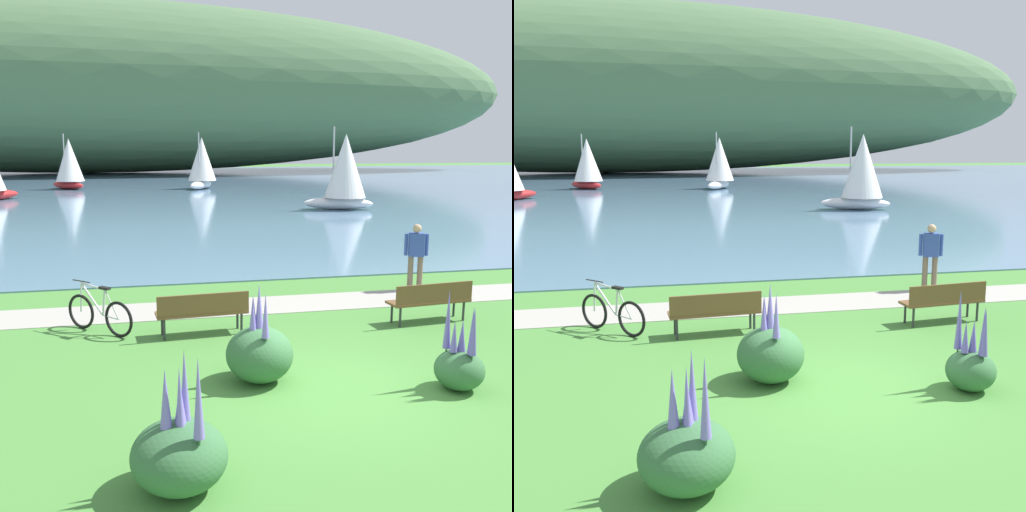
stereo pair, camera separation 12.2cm
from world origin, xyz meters
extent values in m
plane|color=#478438|center=(0.00, 0.00, 0.00)|extent=(200.00, 200.00, 0.00)
cube|color=#5B7F9E|center=(0.00, 47.38, 0.02)|extent=(180.00, 80.00, 0.04)
ellipsoid|color=#4C7047|center=(-7.72, 72.19, 10.63)|extent=(114.20, 28.00, 21.19)
cube|color=#A39E93|center=(0.00, 4.92, 0.01)|extent=(60.00, 1.50, 0.01)
cube|color=brown|center=(-1.64, 3.08, 0.45)|extent=(1.83, 0.60, 0.05)
cube|color=brown|center=(-1.63, 2.87, 0.68)|extent=(1.80, 0.16, 0.40)
cylinder|color=#2D2D33|center=(-2.42, 3.20, 0.23)|extent=(0.05, 0.05, 0.45)
cylinder|color=#2D2D33|center=(-0.89, 3.30, 0.23)|extent=(0.05, 0.05, 0.45)
cylinder|color=#2D2D33|center=(-2.40, 2.87, 0.23)|extent=(0.05, 0.05, 0.45)
cylinder|color=#2D2D33|center=(-0.87, 2.97, 0.23)|extent=(0.05, 0.05, 0.45)
cube|color=brown|center=(3.15, 2.95, 0.45)|extent=(1.84, 0.65, 0.05)
cube|color=brown|center=(3.17, 2.74, 0.68)|extent=(1.80, 0.22, 0.40)
cylinder|color=#2D2D33|center=(2.37, 3.04, 0.23)|extent=(0.05, 0.05, 0.45)
cylinder|color=#2D2D33|center=(3.89, 3.19, 0.23)|extent=(0.05, 0.05, 0.45)
cylinder|color=#2D2D33|center=(2.40, 2.71, 0.23)|extent=(0.05, 0.05, 0.45)
cylinder|color=#2D2D33|center=(3.92, 2.86, 0.23)|extent=(0.05, 0.05, 0.45)
torus|color=black|center=(-4.01, 3.97, 0.36)|extent=(0.56, 0.54, 0.72)
torus|color=black|center=(-3.25, 3.24, 0.36)|extent=(0.56, 0.54, 0.72)
cylinder|color=silver|center=(-3.76, 3.73, 0.67)|extent=(0.47, 0.45, 0.61)
cylinder|color=silver|center=(-3.73, 3.70, 0.94)|extent=(0.50, 0.48, 0.09)
cylinder|color=silver|center=(-3.53, 3.51, 0.65)|extent=(0.12, 0.12, 0.54)
cylinder|color=silver|center=(-3.40, 3.39, 0.37)|extent=(0.33, 0.32, 0.05)
cylinder|color=silver|center=(-3.37, 3.36, 0.64)|extent=(0.29, 0.28, 0.56)
cylinder|color=silver|center=(-3.99, 3.95, 0.66)|extent=(0.09, 0.09, 0.60)
cube|color=black|center=(-3.50, 3.48, 0.94)|extent=(0.24, 0.24, 0.05)
cylinder|color=black|center=(-3.97, 3.93, 1.00)|extent=(0.36, 0.35, 0.02)
cylinder|color=#72604C|center=(4.07, 5.67, 0.44)|extent=(0.14, 0.14, 0.88)
cylinder|color=#72604C|center=(4.30, 5.59, 0.44)|extent=(0.14, 0.14, 0.88)
cube|color=#334CA5|center=(4.18, 5.63, 1.18)|extent=(0.43, 0.33, 0.60)
sphere|color=tan|center=(4.18, 5.63, 1.60)|extent=(0.22, 0.22, 0.22)
cylinder|color=#334CA5|center=(3.94, 5.71, 1.18)|extent=(0.09, 0.09, 0.56)
cylinder|color=#334CA5|center=(4.43, 5.55, 1.18)|extent=(0.09, 0.09, 0.56)
ellipsoid|color=#386B3D|center=(1.90, -0.40, 0.31)|extent=(0.76, 0.76, 0.62)
cylinder|color=#386B3D|center=(1.97, -0.57, 0.56)|extent=(0.02, 0.02, 0.12)
cone|color=#6B5BB7|center=(1.97, -0.57, 0.99)|extent=(0.12, 0.12, 0.75)
cylinder|color=#386B3D|center=(1.75, -0.24, 0.56)|extent=(0.02, 0.02, 0.12)
cone|color=#6B5BB7|center=(1.75, -0.24, 1.08)|extent=(0.12, 0.12, 0.93)
cylinder|color=#386B3D|center=(1.91, -0.40, 0.56)|extent=(0.02, 0.02, 0.12)
cone|color=#6B5BB7|center=(1.91, -0.40, 0.85)|extent=(0.12, 0.12, 0.47)
cylinder|color=#386B3D|center=(1.77, -0.42, 0.56)|extent=(0.02, 0.02, 0.12)
cone|color=#6B5BB7|center=(1.77, -0.42, 0.86)|extent=(0.12, 0.12, 0.49)
cylinder|color=#386B3D|center=(1.97, -0.61, 0.56)|extent=(0.02, 0.02, 0.12)
cone|color=#6B5BB7|center=(1.97, -0.61, 0.98)|extent=(0.12, 0.12, 0.72)
cylinder|color=#386B3D|center=(1.96, -0.32, 0.56)|extent=(0.02, 0.02, 0.12)
cone|color=#6B5BB7|center=(1.96, -0.32, 0.85)|extent=(0.10, 0.10, 0.47)
ellipsoid|color=#386B3D|center=(-1.03, 0.54, 0.44)|extent=(1.07, 1.07, 0.89)
cylinder|color=#386B3D|center=(-1.13, 0.55, 0.77)|extent=(0.02, 0.02, 0.12)
cone|color=#8470D1|center=(-1.13, 0.55, 1.13)|extent=(0.13, 0.13, 0.59)
cylinder|color=#386B3D|center=(-1.04, 0.54, 0.77)|extent=(0.02, 0.02, 0.12)
cone|color=#8470D1|center=(-1.04, 0.54, 1.21)|extent=(0.15, 0.15, 0.76)
cylinder|color=#386B3D|center=(-1.01, 0.19, 0.77)|extent=(0.02, 0.02, 0.12)
cone|color=#8470D1|center=(-1.01, 0.19, 1.18)|extent=(0.12, 0.12, 0.70)
cylinder|color=#386B3D|center=(-1.14, 0.51, 0.77)|extent=(0.02, 0.02, 0.12)
cone|color=#8470D1|center=(-1.14, 0.51, 1.06)|extent=(0.12, 0.12, 0.45)
ellipsoid|color=#386B3D|center=(-2.52, -2.23, 0.39)|extent=(1.07, 1.07, 0.78)
cylinder|color=#386B3D|center=(-2.34, -2.55, 0.68)|extent=(0.02, 0.02, 0.12)
cone|color=#8470D1|center=(-2.34, -2.55, 1.18)|extent=(0.12, 0.12, 0.88)
cylinder|color=#386B3D|center=(-2.66, -2.27, 0.68)|extent=(0.02, 0.02, 0.12)
cone|color=#8470D1|center=(-2.66, -2.27, 1.08)|extent=(0.13, 0.13, 0.67)
cylinder|color=#386B3D|center=(-2.44, -2.14, 0.68)|extent=(0.02, 0.02, 0.12)
cone|color=#8470D1|center=(-2.44, -2.14, 1.16)|extent=(0.12, 0.12, 0.83)
cylinder|color=#386B3D|center=(-2.51, -2.28, 0.68)|extent=(0.02, 0.02, 0.12)
cone|color=#8470D1|center=(-2.51, -2.28, 1.09)|extent=(0.10, 0.10, 0.69)
cylinder|color=#386B3D|center=(-2.50, -2.22, 0.68)|extent=(0.02, 0.02, 0.12)
cone|color=#8470D1|center=(-2.50, -2.22, 0.99)|extent=(0.14, 0.14, 0.49)
ellipsoid|color=white|center=(8.62, 23.94, 0.38)|extent=(4.09, 2.35, 0.69)
cylinder|color=#B2B2B2|center=(8.33, 24.04, 2.70)|extent=(0.10, 0.10, 3.94)
cone|color=white|center=(8.97, 23.81, 2.50)|extent=(2.98, 2.98, 3.55)
ellipsoid|color=white|center=(2.79, 41.08, 0.38)|extent=(2.77, 3.99, 0.69)
cylinder|color=#B2B2B2|center=(2.65, 40.81, 2.69)|extent=(0.10, 0.10, 3.92)
cone|color=white|center=(2.96, 41.41, 2.49)|extent=(3.14, 3.14, 3.53)
ellipsoid|color=#B22323|center=(-7.93, 43.21, 0.37)|extent=(3.30, 3.61, 0.67)
cylinder|color=#B2B2B2|center=(-8.12, 43.44, 2.62)|extent=(0.10, 0.10, 3.82)
cone|color=white|center=(-7.70, 42.94, 2.43)|extent=(3.20, 3.20, 3.44)
camera|label=1|loc=(-2.94, -8.21, 3.72)|focal=41.79mm
camera|label=2|loc=(-2.82, -8.23, 3.72)|focal=41.79mm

